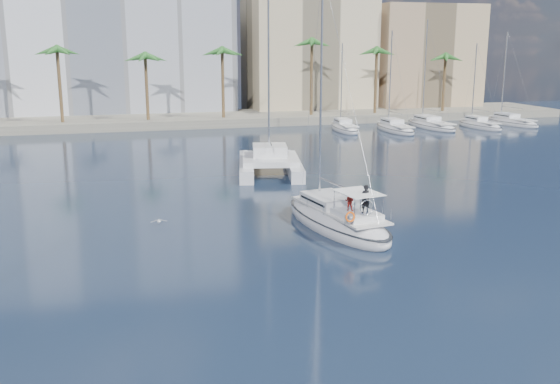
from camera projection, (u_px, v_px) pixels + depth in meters
name	position (u px, v px, depth m)	size (l,w,h in m)	color
ground	(312.00, 250.00, 35.29)	(160.00, 160.00, 0.00)	black
quay	(184.00, 120.00, 92.44)	(120.00, 14.00, 1.20)	gray
building_modern	(95.00, 28.00, 97.57)	(42.00, 16.00, 28.00)	silver
building_beige	(308.00, 54.00, 104.37)	(20.00, 14.00, 20.00)	#C9B790
building_tan_right	(421.00, 59.00, 107.84)	(18.00, 12.00, 18.00)	tan
palm_centre	(185.00, 53.00, 86.47)	(3.60, 3.60, 12.30)	brown
palm_right	(408.00, 52.00, 95.17)	(3.60, 3.60, 12.30)	brown
main_sloop	(337.00, 220.00, 39.63)	(5.40, 11.76, 16.81)	silver
catamaran	(270.00, 160.00, 56.78)	(7.65, 11.93, 16.21)	silver
seagull	(159.00, 221.00, 39.99)	(1.05, 0.45, 0.19)	silver
moored_yacht_a	(344.00, 131.00, 84.55)	(2.72, 9.35, 11.90)	silver
moored_yacht_b	(395.00, 131.00, 84.34)	(3.14, 10.78, 13.72)	silver
moored_yacht_c	(431.00, 128.00, 87.88)	(3.55, 12.21, 15.54)	silver
moored_yacht_d	(479.00, 128.00, 87.66)	(2.72, 9.35, 11.90)	silver
moored_yacht_e	(511.00, 125.00, 91.21)	(3.14, 10.78, 13.72)	silver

